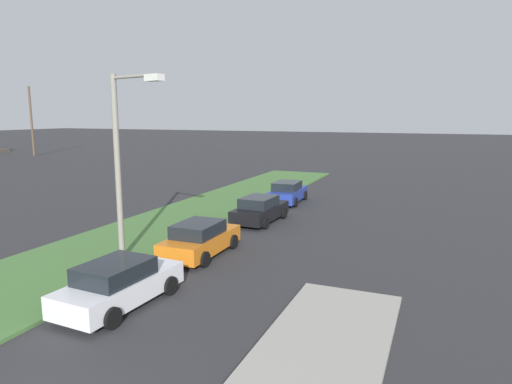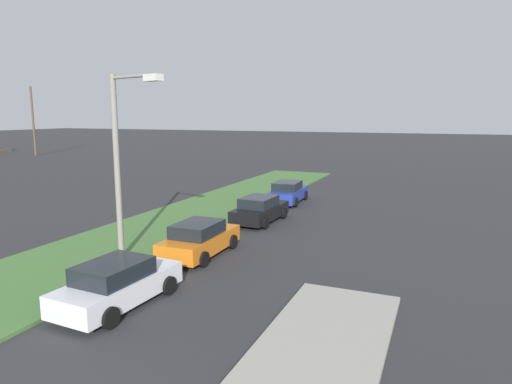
{
  "view_description": "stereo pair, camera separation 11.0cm",
  "coord_description": "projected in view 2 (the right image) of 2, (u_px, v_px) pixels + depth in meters",
  "views": [
    {
      "loc": [
        -4.53,
        -7.01,
        5.95
      ],
      "look_at": [
        19.06,
        2.75,
        1.56
      ],
      "focal_mm": 31.63,
      "sensor_mm": 36.0,
      "label": 1
    },
    {
      "loc": [
        -4.48,
        -7.11,
        5.95
      ],
      "look_at": [
        19.06,
        2.75,
        1.56
      ],
      "focal_mm": 31.63,
      "sensor_mm": 36.0,
      "label": 2
    }
  ],
  "objects": [
    {
      "name": "distant_utility_pole",
      "position": [
        33.0,
        121.0,
        65.83
      ],
      "size": [
        0.3,
        0.3,
        10.0
      ],
      "primitive_type": "cylinder",
      "color": "brown",
      "rests_on": "ground"
    },
    {
      "name": "parked_car_orange",
      "position": [
        199.0,
        239.0,
        19.23
      ],
      "size": [
        4.31,
        2.04,
        1.47
      ],
      "rotation": [
        0.0,
        0.0,
        0.01
      ],
      "color": "orange",
      "rests_on": "ground"
    },
    {
      "name": "parked_car_blue",
      "position": [
        288.0,
        192.0,
        30.76
      ],
      "size": [
        4.39,
        2.2,
        1.47
      ],
      "rotation": [
        0.0,
        0.0,
        0.05
      ],
      "color": "#23389E",
      "rests_on": "ground"
    },
    {
      "name": "parked_car_black",
      "position": [
        260.0,
        210.0,
        25.17
      ],
      "size": [
        4.36,
        2.14,
        1.47
      ],
      "rotation": [
        0.0,
        0.0,
        -0.04
      ],
      "color": "black",
      "rests_on": "ground"
    },
    {
      "name": "parked_car_white",
      "position": [
        117.0,
        284.0,
        14.13
      ],
      "size": [
        4.4,
        2.21,
        1.47
      ],
      "rotation": [
        0.0,
        0.0,
        -0.06
      ],
      "color": "silver",
      "rests_on": "ground"
    },
    {
      "name": "grass_median",
      "position": [
        96.0,
        254.0,
        19.3
      ],
      "size": [
        60.0,
        6.0,
        0.12
      ],
      "primitive_type": "cube",
      "color": "#477238",
      "rests_on": "ground"
    },
    {
      "name": "streetlight",
      "position": [
        122.0,
        155.0,
        17.71
      ],
      "size": [
        0.99,
        2.83,
        7.5
      ],
      "color": "gray",
      "rests_on": "ground"
    }
  ]
}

